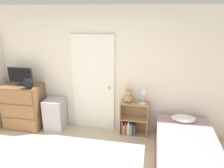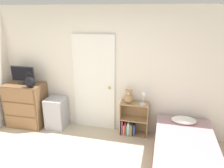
{
  "view_description": "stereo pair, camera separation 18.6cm",
  "coord_description": "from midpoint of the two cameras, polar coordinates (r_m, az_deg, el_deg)",
  "views": [
    {
      "loc": [
        0.88,
        -2.01,
        2.45
      ],
      "look_at": [
        0.12,
        1.88,
        1.1
      ],
      "focal_mm": 35.0,
      "sensor_mm": 36.0,
      "label": 1
    },
    {
      "loc": [
        1.06,
        -1.97,
        2.45
      ],
      "look_at": [
        0.12,
        1.88,
        1.1
      ],
      "focal_mm": 35.0,
      "sensor_mm": 36.0,
      "label": 2
    }
  ],
  "objects": [
    {
      "name": "wall_back",
      "position": [
        4.42,
        -2.09,
        3.33
      ],
      "size": [
        10.0,
        0.06,
        2.55
      ],
      "color": "silver",
      "rests_on": "ground_plane"
    },
    {
      "name": "door_closed",
      "position": [
        4.53,
        -6.06,
        0.07
      ],
      "size": [
        0.88,
        0.09,
        2.01
      ],
      "color": "white",
      "rests_on": "ground_plane"
    },
    {
      "name": "dresser",
      "position": [
        5.14,
        -22.98,
        -5.4
      ],
      "size": [
        0.81,
        0.51,
        0.96
      ],
      "color": "brown",
      "rests_on": "ground_plane"
    },
    {
      "name": "tv",
      "position": [
        4.95,
        -23.87,
        1.96
      ],
      "size": [
        0.54,
        0.16,
        0.38
      ],
      "color": "#2D2D33",
      "rests_on": "dresser"
    },
    {
      "name": "handbag",
      "position": [
        4.67,
        -22.14,
        0.19
      ],
      "size": [
        0.23,
        0.13,
        0.31
      ],
      "color": "black",
      "rests_on": "dresser"
    },
    {
      "name": "storage_bin",
      "position": [
        4.91,
        -15.68,
        -7.56
      ],
      "size": [
        0.4,
        0.41,
        0.67
      ],
      "color": "#ADADB7",
      "rests_on": "ground_plane"
    },
    {
      "name": "bookshelf",
      "position": [
        4.56,
        4.05,
        -9.81
      ],
      "size": [
        0.57,
        0.25,
        0.71
      ],
      "color": "tan",
      "rests_on": "ground_plane"
    },
    {
      "name": "teddy_bear",
      "position": [
        4.33,
        3.1,
        -3.3
      ],
      "size": [
        0.19,
        0.19,
        0.28
      ],
      "color": "tan",
      "rests_on": "bookshelf"
    },
    {
      "name": "desk_lamp",
      "position": [
        4.23,
        7.12,
        -2.69
      ],
      "size": [
        0.14,
        0.14,
        0.29
      ],
      "color": "silver",
      "rests_on": "bookshelf"
    },
    {
      "name": "bed",
      "position": [
        3.92,
        17.52,
        -16.6
      ],
      "size": [
        1.0,
        1.84,
        0.58
      ],
      "color": "brown",
      "rests_on": "ground_plane"
    }
  ]
}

